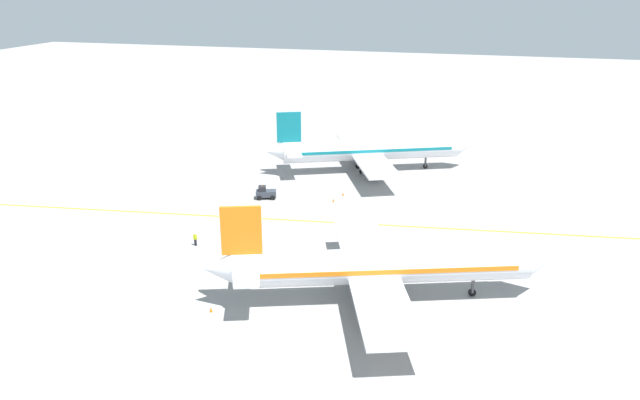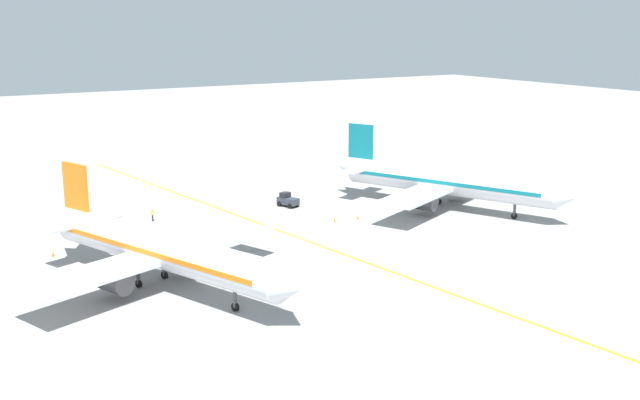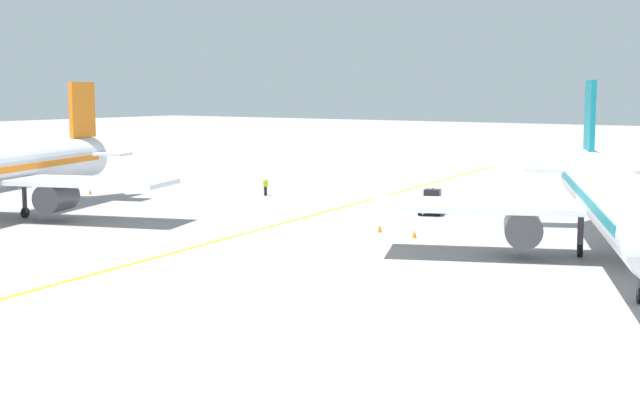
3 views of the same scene
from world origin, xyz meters
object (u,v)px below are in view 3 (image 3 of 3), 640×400
object	(u,v)px
baggage_tug_dark	(431,203)
traffic_cone_mid_apron	(414,234)
ground_crew_worker	(265,186)
traffic_cone_by_wingtip	(90,192)
traffic_cone_near_nose	(380,228)
airplane_at_gate	(614,199)

from	to	relation	value
baggage_tug_dark	traffic_cone_mid_apron	distance (m)	11.78
ground_crew_worker	traffic_cone_by_wingtip	size ratio (longest dim) A/B	3.05
ground_crew_worker	traffic_cone_near_nose	size ratio (longest dim) A/B	3.05
ground_crew_worker	traffic_cone_mid_apron	distance (m)	26.57
traffic_cone_near_nose	baggage_tug_dark	bearing A→B (deg)	-83.00
traffic_cone_near_nose	traffic_cone_by_wingtip	xyz separation A→B (m)	(34.26, -3.79, 0.00)
airplane_at_gate	traffic_cone_near_nose	size ratio (longest dim) A/B	61.21
baggage_tug_dark	ground_crew_worker	world-z (taller)	baggage_tug_dark
traffic_cone_by_wingtip	ground_crew_worker	bearing A→B (deg)	-148.70
airplane_at_gate	traffic_cone_by_wingtip	distance (m)	51.36
traffic_cone_mid_apron	traffic_cone_by_wingtip	bearing A→B (deg)	-6.85
ground_crew_worker	traffic_cone_mid_apron	bearing A→B (deg)	150.16
airplane_at_gate	traffic_cone_mid_apron	size ratio (longest dim) A/B	61.21
baggage_tug_dark	traffic_cone_by_wingtip	size ratio (longest dim) A/B	6.04
airplane_at_gate	baggage_tug_dark	distance (m)	21.82
traffic_cone_near_nose	traffic_cone_mid_apron	xyz separation A→B (m)	(-3.13, 0.70, 0.00)
ground_crew_worker	traffic_cone_mid_apron	size ratio (longest dim) A/B	3.05
traffic_cone_mid_apron	traffic_cone_by_wingtip	xyz separation A→B (m)	(37.39, -4.49, 0.00)
ground_crew_worker	traffic_cone_near_nose	xyz separation A→B (m)	(-19.91, 12.51, -0.63)
airplane_at_gate	baggage_tug_dark	size ratio (longest dim) A/B	10.13
baggage_tug_dark	traffic_cone_by_wingtip	xyz separation A→B (m)	(33.01, 6.42, -0.63)
ground_crew_worker	baggage_tug_dark	bearing A→B (deg)	172.96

